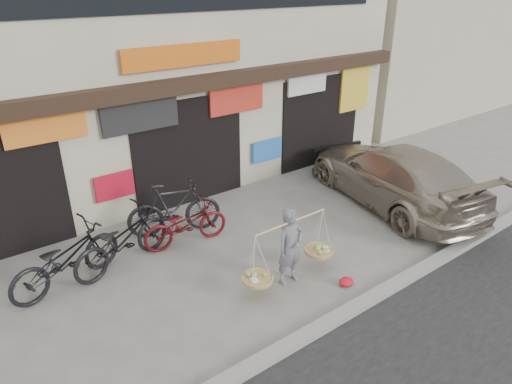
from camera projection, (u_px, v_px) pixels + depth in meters
ground at (277, 261)px, 9.39m from camera, size 70.00×70.00×0.00m
kerb at (349, 311)px, 7.92m from camera, size 70.00×0.25×0.12m
shophouse_block at (133, 51)px, 12.57m from camera, size 14.00×6.32×7.00m
neighbor_east at (414, 28)px, 20.37m from camera, size 12.00×7.00×6.40m
street_vendor at (290, 250)px, 8.50m from camera, size 2.09×0.57×1.54m
bike_0 at (122, 240)px, 9.04m from camera, size 2.36×1.36×1.17m
bike_1 at (174, 208)px, 10.17m from camera, size 2.17×1.22×1.26m
bike_2 at (185, 224)px, 9.81m from camera, size 1.94×0.88×0.99m
bike_3 at (65, 258)px, 8.45m from camera, size 2.36×1.36×1.17m
suv at (393, 175)px, 11.58m from camera, size 3.06×5.50×1.51m
red_bag at (346, 282)px, 8.66m from camera, size 0.31×0.25×0.14m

